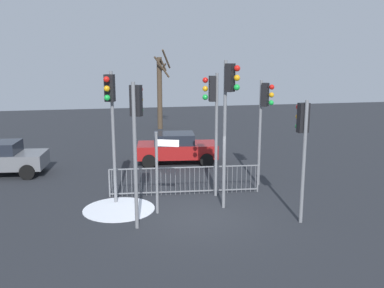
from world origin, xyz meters
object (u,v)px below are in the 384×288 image
at_px(traffic_light_foreground_left, 213,107).
at_px(direction_sign_post, 159,168).
at_px(traffic_light_rear_left, 264,109).
at_px(traffic_light_rear_right, 303,133).
at_px(traffic_light_foreground_right, 136,122).
at_px(traffic_light_mid_right, 111,108).
at_px(bare_tree_left, 160,90).
at_px(car_red_far, 176,148).
at_px(traffic_light_mid_left, 229,102).

relative_size(traffic_light_foreground_left, direction_sign_post, 1.65).
height_order(traffic_light_rear_left, traffic_light_rear_right, traffic_light_rear_left).
relative_size(traffic_light_foreground_right, direction_sign_post, 1.61).
relative_size(traffic_light_rear_left, traffic_light_foreground_right, 0.95).
distance_m(traffic_light_mid_right, bare_tree_left, 15.76).
bearing_deg(traffic_light_mid_right, traffic_light_foreground_left, -155.16).
bearing_deg(traffic_light_rear_right, car_red_far, 102.53).
relative_size(traffic_light_mid_left, bare_tree_left, 0.90).
xyz_separation_m(traffic_light_rear_right, traffic_light_mid_right, (-5.66, 2.74, 0.57)).
xyz_separation_m(traffic_light_mid_right, traffic_light_mid_left, (3.76, -1.23, 0.26)).
bearing_deg(traffic_light_mid_right, traffic_light_rear_left, -147.78).
relative_size(traffic_light_foreground_left, traffic_light_rear_right, 1.18).
distance_m(traffic_light_foreground_left, direction_sign_post, 3.11).
distance_m(traffic_light_mid_left, bare_tree_left, 16.57).
bearing_deg(traffic_light_mid_left, traffic_light_mid_right, -63.20).
distance_m(traffic_light_rear_left, traffic_light_rear_right, 3.79).
bearing_deg(direction_sign_post, bare_tree_left, 103.86).
height_order(traffic_light_foreground_left, bare_tree_left, bare_tree_left).
bearing_deg(car_red_far, traffic_light_mid_left, -77.22).
bearing_deg(direction_sign_post, traffic_light_rear_left, 48.52).
height_order(direction_sign_post, car_red_far, direction_sign_post).
bearing_deg(traffic_light_foreground_right, direction_sign_post, 81.37).
distance_m(traffic_light_rear_left, bare_tree_left, 14.46).
relative_size(traffic_light_rear_right, traffic_light_mid_left, 0.77).
bearing_deg(traffic_light_mid_right, traffic_light_foreground_right, 129.74).
relative_size(traffic_light_rear_right, car_red_far, 0.96).
xyz_separation_m(traffic_light_foreground_left, bare_tree_left, (0.07, 15.16, -0.56)).
distance_m(traffic_light_mid_left, direction_sign_post, 3.13).
distance_m(traffic_light_foreground_left, traffic_light_mid_left, 1.44).
height_order(traffic_light_rear_left, direction_sign_post, traffic_light_rear_left).
bearing_deg(traffic_light_mid_left, car_red_far, -129.44).
xyz_separation_m(traffic_light_foreground_right, direction_sign_post, (0.75, 0.96, -1.68)).
height_order(traffic_light_mid_left, direction_sign_post, traffic_light_mid_left).
xyz_separation_m(traffic_light_rear_right, direction_sign_post, (-4.22, 1.51, -1.26)).
bearing_deg(traffic_light_foreground_right, car_red_far, 101.51).
xyz_separation_m(traffic_light_foreground_right, bare_tree_left, (2.96, 17.51, -0.47)).
height_order(traffic_light_rear_right, car_red_far, traffic_light_rear_right).
relative_size(traffic_light_rear_left, traffic_light_rear_right, 1.10).
height_order(car_red_far, bare_tree_left, bare_tree_left).
bearing_deg(traffic_light_rear_right, traffic_light_mid_left, 136.55).
height_order(traffic_light_rear_right, traffic_light_foreground_right, traffic_light_foreground_right).
xyz_separation_m(traffic_light_mid_right, traffic_light_foreground_right, (0.69, -2.19, -0.16)).
bearing_deg(traffic_light_rear_right, traffic_light_foreground_left, 120.59).
bearing_deg(bare_tree_left, traffic_light_mid_right, -103.40).
bearing_deg(bare_tree_left, traffic_light_mid_left, -89.61).
height_order(traffic_light_mid_left, car_red_far, traffic_light_mid_left).
height_order(traffic_light_rear_right, traffic_light_mid_right, traffic_light_mid_right).
bearing_deg(traffic_light_rear_right, traffic_light_foreground_right, 168.65).
bearing_deg(bare_tree_left, traffic_light_rear_left, -81.13).
distance_m(traffic_light_mid_left, car_red_far, 7.17).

